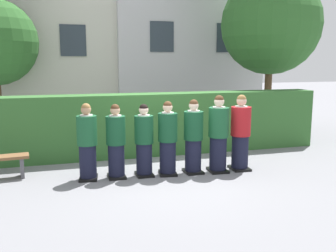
% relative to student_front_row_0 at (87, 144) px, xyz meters
% --- Properties ---
extents(ground_plane, '(60.00, 60.00, 0.00)m').
position_rel_student_front_row_0_xyz_m(ground_plane, '(1.67, -0.12, -0.75)').
color(ground_plane, slate).
extents(student_front_row_0, '(0.43, 0.53, 1.57)m').
position_rel_student_front_row_0_xyz_m(student_front_row_0, '(0.00, 0.00, 0.00)').
color(student_front_row_0, black).
rests_on(student_front_row_0, ground).
extents(student_front_row_1, '(0.40, 0.45, 1.54)m').
position_rel_student_front_row_0_xyz_m(student_front_row_1, '(0.58, -0.05, -0.01)').
color(student_front_row_1, black).
rests_on(student_front_row_1, ground).
extents(student_front_row_2, '(0.40, 0.44, 1.53)m').
position_rel_student_front_row_0_xyz_m(student_front_row_2, '(1.16, -0.07, -0.02)').
color(student_front_row_2, black).
rests_on(student_front_row_2, ground).
extents(student_front_row_3, '(0.43, 0.50, 1.58)m').
position_rel_student_front_row_0_xyz_m(student_front_row_3, '(1.66, -0.13, 0.00)').
color(student_front_row_3, black).
rests_on(student_front_row_3, ground).
extents(student_front_row_4, '(0.42, 0.50, 1.60)m').
position_rel_student_front_row_0_xyz_m(student_front_row_4, '(2.23, -0.16, 0.01)').
color(student_front_row_4, black).
rests_on(student_front_row_4, ground).
extents(student_front_row_5, '(0.44, 0.51, 1.68)m').
position_rel_student_front_row_0_xyz_m(student_front_row_5, '(2.78, -0.23, 0.06)').
color(student_front_row_5, black).
rests_on(student_front_row_5, ground).
extents(student_in_red_blazer, '(0.44, 0.53, 1.68)m').
position_rel_student_front_row_0_xyz_m(student_in_red_blazer, '(3.32, -0.22, 0.05)').
color(student_in_red_blazer, black).
rests_on(student_in_red_blazer, ground).
extents(hedge, '(9.37, 0.70, 1.58)m').
position_rel_student_front_row_0_xyz_m(hedge, '(1.67, 1.72, 0.04)').
color(hedge, '#33662D').
rests_on(hedge, ground).
extents(school_building_main, '(7.99, 3.91, 7.29)m').
position_rel_student_front_row_0_xyz_m(school_building_main, '(-1.59, 8.31, 3.00)').
color(school_building_main, beige).
rests_on(school_building_main, ground).
extents(school_building_annex, '(6.24, 3.97, 7.06)m').
position_rel_student_front_row_0_xyz_m(school_building_annex, '(4.61, 8.06, 2.87)').
color(school_building_annex, silver).
rests_on(school_building_annex, ground).
extents(oak_tree_right, '(3.28, 3.28, 5.23)m').
position_rel_student_front_row_0_xyz_m(oak_tree_right, '(6.33, 3.72, 2.83)').
color(oak_tree_right, brown).
rests_on(oak_tree_right, ground).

